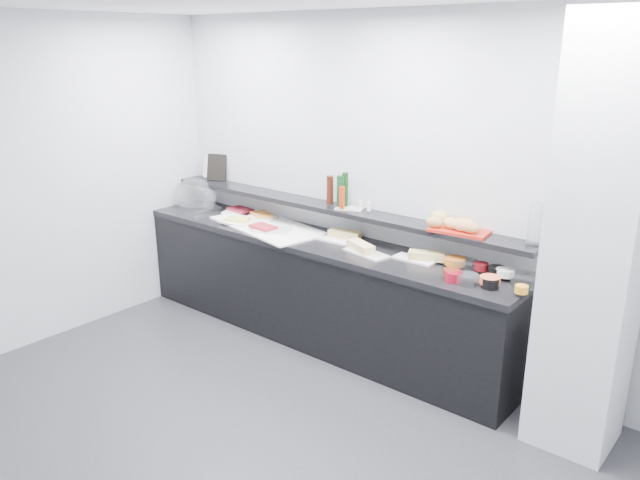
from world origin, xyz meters
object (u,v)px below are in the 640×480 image
Objects in this scene: carafe at (535,224)px; sandwich_plate_mid at (367,253)px; condiment_tray at (350,208)px; framed_print at (217,167)px; bread_tray at (461,230)px; cloche_base at (199,207)px.

sandwich_plate_mid is at bearing -168.04° from carafe.
condiment_tray is 0.74× the size of carafe.
sandwich_plate_mid is 1.44× the size of framed_print.
framed_print is at bearing 171.00° from bread_tray.
framed_print is 0.62× the size of bread_tray.
carafe is (3.20, -0.05, 0.02)m from framed_print.
carafe reaches higher than cloche_base.
cloche_base is 1.73m from condiment_tray.
bread_tray is 1.39× the size of carafe.
bread_tray reaches higher than sandwich_plate_mid.
condiment_tray reaches higher than cloche_base.
cloche_base is 0.43m from framed_print.
bread_tray reaches higher than cloche_base.
sandwich_plate_mid is at bearing 13.74° from cloche_base.
framed_print is at bearing 179.15° from carafe.
sandwich_plate_mid is 1.27m from carafe.
framed_print is at bearing 97.58° from cloche_base.
bread_tray is (1.00, 0.01, 0.00)m from condiment_tray.
sandwich_plate_mid is at bearing -56.07° from condiment_tray.
framed_print is (-2.03, 0.30, 0.37)m from sandwich_plate_mid.
sandwich_plate_mid is 2.08m from framed_print.
condiment_tray is 0.53× the size of bread_tray.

